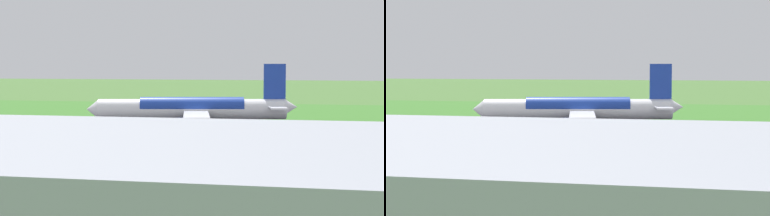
% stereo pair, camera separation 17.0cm
% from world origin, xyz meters
% --- Properties ---
extents(ground_plane, '(800.00, 800.00, 0.00)m').
position_xyz_m(ground_plane, '(0.00, 0.00, 0.00)').
color(ground_plane, '#477233').
extents(runway_asphalt, '(600.00, 39.69, 0.06)m').
position_xyz_m(runway_asphalt, '(0.00, 0.00, 0.03)').
color(runway_asphalt, '#38383D').
rests_on(runway_asphalt, ground).
extents(apron_concrete, '(440.00, 110.00, 0.05)m').
position_xyz_m(apron_concrete, '(0.00, 57.26, 0.03)').
color(apron_concrete, gray).
rests_on(apron_concrete, ground).
extents(grass_verge_foreground, '(600.00, 80.00, 0.04)m').
position_xyz_m(grass_verge_foreground, '(0.00, -46.42, 0.02)').
color(grass_verge_foreground, '#3C782B').
rests_on(grass_verge_foreground, ground).
extents(airliner_main, '(53.80, 44.31, 15.88)m').
position_xyz_m(airliner_main, '(-10.72, -0.08, 4.35)').
color(airliner_main, white).
rests_on(airliner_main, ground).
extents(no_stopping_sign, '(0.60, 0.10, 2.86)m').
position_xyz_m(no_stopping_sign, '(9.55, -45.82, 1.69)').
color(no_stopping_sign, slate).
rests_on(no_stopping_sign, ground).
extents(traffic_cone_orange, '(0.40, 0.40, 0.55)m').
position_xyz_m(traffic_cone_orange, '(13.08, -45.88, 0.28)').
color(traffic_cone_orange, orange).
rests_on(traffic_cone_orange, ground).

